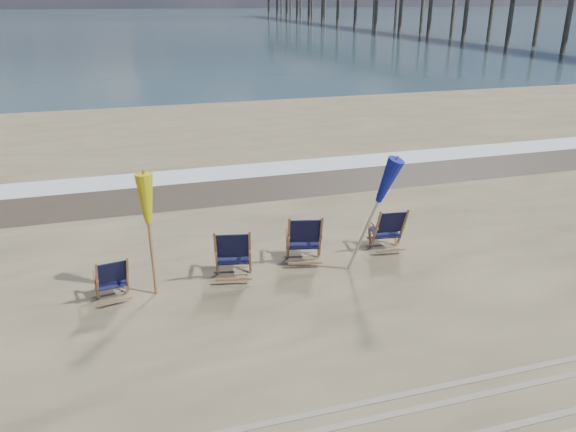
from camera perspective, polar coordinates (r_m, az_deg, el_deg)
The scene contains 10 objects.
ocean at distance 135.62m, azimuth -16.37°, elevation 18.58°, with size 400.00×400.00×0.00m, color #354F59.
surf_foam at distance 16.79m, azimuth -6.03°, elevation 4.44°, with size 200.00×1.40×0.01m, color silver.
wet_sand_strip at distance 15.39m, azimuth -4.95°, elevation 2.89°, with size 200.00×2.60×0.00m, color #42362A.
tire_tracks at distance 7.37m, azimuth 12.04°, elevation -20.51°, with size 80.00×1.30×0.01m, color gray, non-canonical shape.
beach_chair_0 at distance 9.95m, azimuth -15.97°, elevation -5.95°, with size 0.57×0.64×0.88m, color #121335, non-canonical shape.
beach_chair_1 at distance 10.16m, azimuth -3.88°, elevation -3.86°, with size 0.70×0.78×1.09m, color #121335, non-canonical shape.
beach_chair_2 at distance 10.75m, azimuth 3.33°, elevation -2.36°, with size 0.70×0.79×1.10m, color #121335, non-canonical shape.
beach_chair_3 at distance 11.55m, azimuth 11.61°, elevation -1.28°, with size 0.64×0.72×1.00m, color #121335, non-canonical shape.
umbrella_yellow at distance 9.58m, azimuth -14.10°, elevation 0.98°, with size 0.30×0.30×2.16m.
umbrella_blue at distance 10.07m, azimuth 8.50°, elevation 3.65°, with size 0.30×0.30×2.38m.
Camera 1 is at (-2.92, -7.50, 4.88)m, focal length 35.00 mm.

